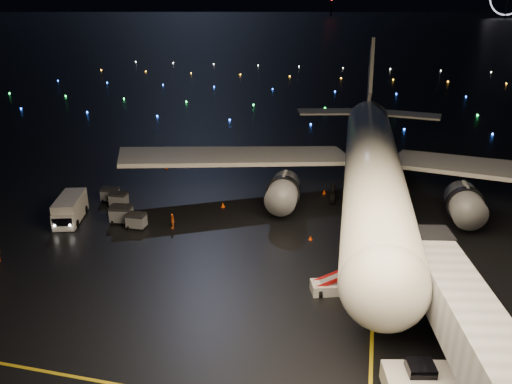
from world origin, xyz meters
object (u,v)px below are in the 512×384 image
belt_loader (336,276)px  baggage_cart_3 (119,199)px  pushback_tug (419,377)px  crew_c (172,221)px  baggage_cart_0 (136,221)px  baggage_cart_2 (110,195)px  service_truck (70,208)px  baggage_cart_1 (121,214)px  airliner (374,130)px

belt_loader → baggage_cart_3: bearing=135.2°
pushback_tug → crew_c: (-23.60, 18.47, -0.17)m
crew_c → baggage_cart_0: (-3.74, -0.77, -0.03)m
belt_loader → crew_c: size_ratio=3.48×
baggage_cart_0 → baggage_cart_2: (-6.41, 6.20, 0.00)m
belt_loader → baggage_cart_3: belt_loader is taller
service_truck → baggage_cart_2: (1.45, 5.92, -0.54)m
crew_c → baggage_cart_2: size_ratio=0.88×
service_truck → baggage_cart_0: (7.86, -0.28, -0.54)m
pushback_tug → baggage_cart_1: (-29.54, 18.63, -0.07)m
airliner → crew_c: airliner is taller
pushback_tug → baggage_cart_2: size_ratio=2.23×
service_truck → baggage_cart_0: size_ratio=3.84×
baggage_cart_1 → baggage_cart_3: size_ratio=1.16×
airliner → pushback_tug: 32.84m
belt_loader → baggage_cart_2: (-27.87, 13.81, -0.61)m
baggage_cart_1 → baggage_cart_3: baggage_cart_1 is taller
service_truck → baggage_cart_2: 6.12m
belt_loader → baggage_cart_0: 22.78m
crew_c → baggage_cart_1: bearing=-115.3°
airliner → baggage_cart_1: (-25.76, -13.11, -7.58)m
crew_c → baggage_cart_3: (-8.43, 4.28, -0.03)m
airliner → baggage_cart_0: size_ratio=31.42×
service_truck → crew_c: 11.62m
pushback_tug → belt_loader: size_ratio=0.72×
service_truck → airliner: bearing=6.1°
baggage_cart_2 → baggage_cart_3: bearing=-37.8°
baggage_cart_2 → baggage_cart_3: size_ratio=1.00×
pushback_tug → baggage_cart_3: size_ratio=2.22×
airliner → baggage_cart_2: (-29.97, -7.84, -7.71)m
service_truck → baggage_cart_3: (3.17, 4.77, -0.54)m
belt_loader → service_truck: size_ratio=0.80×
service_truck → baggage_cart_3: service_truck is taller
pushback_tug → baggage_cart_2: 41.36m
baggage_cart_3 → service_truck: bearing=-127.0°
crew_c → baggage_cart_0: 3.82m
pushback_tug → crew_c: pushback_tug is taller
airliner → service_truck: size_ratio=8.19×
baggage_cart_3 → baggage_cart_2: bearing=142.9°
airliner → baggage_cart_1: bearing=-155.7°
crew_c → baggage_cart_1: size_ratio=0.76×
belt_loader → baggage_cart_1: belt_loader is taller
airliner → crew_c: bearing=-148.9°
pushback_tug → service_truck: service_truck is taller
baggage_cart_2 → baggage_cart_0: bearing=-48.2°
crew_c → belt_loader: bearing=40.9°
pushback_tug → baggage_cart_3: (-32.03, 22.75, -0.20)m
baggage_cart_1 → pushback_tug: bearing=-40.8°
pushback_tug → service_truck: size_ratio=0.58×
airliner → baggage_cart_0: bearing=-151.9°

